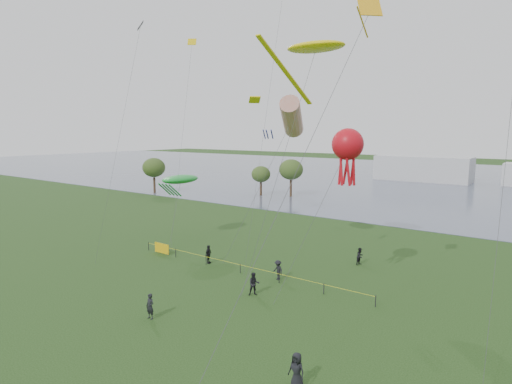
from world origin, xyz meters
The scene contains 16 objects.
ground_plane centered at (0.00, 0.00, 0.00)m, with size 400.00×400.00×0.00m, color black.
lake centered at (0.00, 100.00, 0.02)m, with size 400.00×120.00×0.08m, color #525B70.
pavilion_left centered at (-12.00, 95.00, 3.00)m, with size 22.00×8.00×6.00m, color silver.
trees centered at (-34.89, 48.74, 4.83)m, with size 28.50×16.38×6.96m.
fence centered at (-11.11, 14.48, 0.55)m, with size 24.07×0.07×1.05m.
spectator_a centered at (-1.08, 11.22, 0.87)m, with size 0.84×0.66×1.73m, color black.
spectator_b centered at (-1.51, 15.08, 0.82)m, with size 1.06×0.61×1.64m, color black.
spectator_c centered at (-9.10, 14.93, 0.86)m, with size 1.01×0.42×1.72m, color black.
spectator_d centered at (7.47, 3.13, 0.88)m, with size 0.86×0.56×1.75m, color black.
spectator_f centered at (-4.10, 3.97, 0.84)m, with size 0.61×0.40×1.68m, color black.
spectator_g centered at (2.33, 22.85, 0.79)m, with size 0.77×0.60×1.58m, color black.
kite_stingray centered at (0.24, 17.39, 18.55)m, with size 4.90×10.01×19.02m.
kite_windsock centered at (-4.13, 21.18, 13.40)m, with size 5.81×7.97×15.34m.
kite_creature centered at (-17.37, 19.45, 6.84)m, with size 4.83×7.66×7.33m.
kite_octopus centered at (4.39, 14.89, 11.13)m, with size 4.49×5.35×12.32m.
kite_delta centered at (7.51, 9.06, 17.48)m, with size 1.37×16.61×19.41m.
Camera 1 is at (17.11, -13.17, 12.12)m, focal length 30.00 mm.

